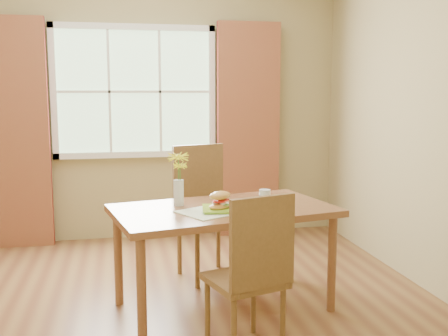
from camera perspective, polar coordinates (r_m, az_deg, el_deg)
name	(u,v)px	position (r m, az deg, el deg)	size (l,w,h in m)	color
room	(145,115)	(3.50, -8.63, 5.72)	(4.24, 3.84, 2.74)	brown
window	(135,92)	(5.36, -9.68, 8.19)	(1.62, 0.06, 1.32)	#95BC8E
curtain_left	(14,134)	(5.38, -21.90, 3.44)	(0.65, 0.08, 2.20)	maroon
curtain_right	(248,131)	(5.45, 2.66, 4.09)	(0.65, 0.08, 2.20)	maroon
dining_table	(223,218)	(3.61, -0.07, -5.44)	(1.61, 1.10, 0.72)	brown
chair_near	(252,268)	(3.00, 3.07, -10.83)	(0.49, 0.49, 0.95)	brown
chair_far	(203,205)	(4.30, -2.27, -3.99)	(0.55, 0.55, 1.07)	brown
placemat	(215,211)	(3.47, -1.01, -4.70)	(0.45, 0.33, 0.01)	#E7F0CB
plate	(221,210)	(3.47, -0.37, -4.55)	(0.24, 0.24, 0.01)	#92CB32
croissant_sandwich	(220,201)	(3.43, -0.44, -3.57)	(0.20, 0.18, 0.12)	#D58F48
water_glass	(265,198)	(3.62, 4.46, -3.31)	(0.08, 0.08, 0.12)	silver
flower_vase	(179,174)	(3.62, -4.96, -0.67)	(0.15, 0.15, 0.37)	silver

